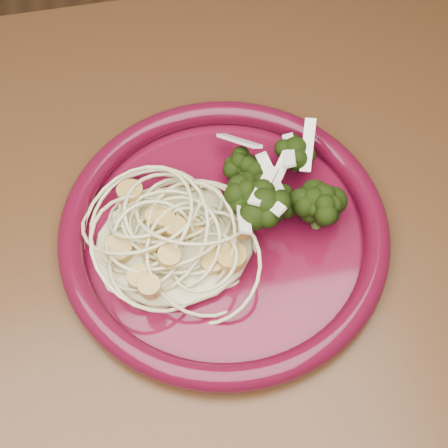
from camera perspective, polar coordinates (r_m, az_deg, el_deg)
name	(u,v)px	position (r m, az deg, el deg)	size (l,w,h in m)	color
dining_table	(156,377)	(0.59, -6.21, -13.77)	(1.20, 0.80, 0.75)	#472814
dinner_plate	(224,230)	(0.53, 0.00, -0.55)	(0.31, 0.31, 0.02)	#4C081B
spaghetti_pile	(174,238)	(0.51, -4.62, -1.28)	(0.13, 0.12, 0.03)	beige
scallop_cluster	(171,216)	(0.48, -4.90, 0.74)	(0.12, 0.12, 0.04)	gold
broccoli_pile	(284,201)	(0.52, 5.55, 2.15)	(0.08, 0.13, 0.05)	black
onion_garnish	(287,180)	(0.50, 5.83, 4.00)	(0.06, 0.09, 0.05)	beige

